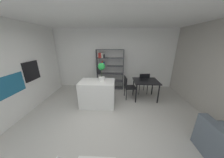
{
  "coord_description": "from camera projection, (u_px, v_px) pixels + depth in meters",
  "views": [
    {
      "loc": [
        0.38,
        -2.45,
        2.11
      ],
      "look_at": [
        0.25,
        0.6,
        1.07
      ],
      "focal_mm": 17.2,
      "sensor_mm": 36.0,
      "label": 1
    }
  ],
  "objects": [
    {
      "name": "dining_table",
      "position": [
        146.0,
        83.0,
        4.08
      ],
      "size": [
        0.91,
        0.81,
        0.74
      ],
      "color": "black",
      "rests_on": "ground_plane"
    },
    {
      "name": "dining_chair_island_side",
      "position": [
        128.0,
        86.0,
        4.14
      ],
      "size": [
        0.48,
        0.48,
        0.88
      ],
      "rotation": [
        0.0,
        0.0,
        1.7
      ],
      "color": "black",
      "rests_on": "ground_plane"
    },
    {
      "name": "back_partition",
      "position": [
        109.0,
        59.0,
        5.12
      ],
      "size": [
        6.23,
        0.06,
        2.7
      ],
      "primitive_type": "cube",
      "color": "white",
      "rests_on": "ground_plane"
    },
    {
      "name": "open_bookshelf",
      "position": [
        108.0,
        69.0,
        4.95
      ],
      "size": [
        1.22,
        0.3,
        1.83
      ],
      "color": "#4C4C51",
      "rests_on": "ground_plane"
    },
    {
      "name": "dining_chair_far",
      "position": [
        143.0,
        82.0,
        4.52
      ],
      "size": [
        0.46,
        0.5,
        0.92
      ],
      "rotation": [
        0.0,
        0.0,
        3.25
      ],
      "color": "black",
      "rests_on": "ground_plane"
    },
    {
      "name": "potted_plant_on_island",
      "position": [
        102.0,
        70.0,
        3.52
      ],
      "size": [
        0.24,
        0.24,
        0.6
      ],
      "color": "white",
      "rests_on": "kitchen_island"
    },
    {
      "name": "ground_plane",
      "position": [
        102.0,
        122.0,
        3.02
      ],
      "size": [
        8.56,
        8.56,
        0.0
      ],
      "primitive_type": "plane",
      "color": "beige"
    },
    {
      "name": "built_in_oven",
      "position": [
        32.0,
        71.0,
        3.46
      ],
      "size": [
        0.06,
        0.6,
        0.61
      ],
      "color": "black",
      "rests_on": "ground_plane"
    },
    {
      "name": "ceiling_slab",
      "position": [
        98.0,
        10.0,
        2.13
      ],
      "size": [
        6.23,
        5.43,
        0.06
      ],
      "color": "white",
      "rests_on": "ground_plane"
    },
    {
      "name": "kitchen_island",
      "position": [
        98.0,
        93.0,
        3.71
      ],
      "size": [
        1.16,
        0.73,
        0.89
      ],
      "primitive_type": "cube",
      "color": "white",
      "rests_on": "ground_plane"
    },
    {
      "name": "cabinet_niche_splashback",
      "position": [
        1.0,
        89.0,
        2.58
      ],
      "size": [
        0.01,
        1.28,
        0.54
      ],
      "color": "#1E6084",
      "rests_on": "ground_plane"
    }
  ]
}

